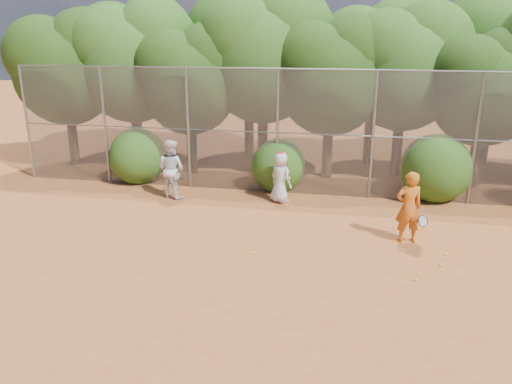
# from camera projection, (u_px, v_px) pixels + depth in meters

# --- Properties ---
(ground) EXTENTS (80.00, 80.00, 0.00)m
(ground) POSITION_uv_depth(u_px,v_px,m) (279.00, 277.00, 10.83)
(ground) COLOR #994D22
(ground) RESTS_ON ground
(fence_back) EXTENTS (20.05, 0.09, 4.03)m
(fence_back) POSITION_uv_depth(u_px,v_px,m) (305.00, 132.00, 15.83)
(fence_back) COLOR gray
(fence_back) RESTS_ON ground
(tree_0) EXTENTS (4.38, 3.81, 6.00)m
(tree_0) POSITION_uv_depth(u_px,v_px,m) (66.00, 64.00, 18.89)
(tree_0) COLOR black
(tree_0) RESTS_ON ground
(tree_1) EXTENTS (4.64, 4.03, 6.35)m
(tree_1) POSITION_uv_depth(u_px,v_px,m) (133.00, 58.00, 18.82)
(tree_1) COLOR black
(tree_1) RESTS_ON ground
(tree_2) EXTENTS (3.99, 3.47, 5.47)m
(tree_2) POSITION_uv_depth(u_px,v_px,m) (191.00, 76.00, 17.88)
(tree_2) COLOR black
(tree_2) RESTS_ON ground
(tree_3) EXTENTS (4.89, 4.26, 6.70)m
(tree_3) POSITION_uv_depth(u_px,v_px,m) (265.00, 52.00, 18.10)
(tree_3) COLOR black
(tree_3) RESTS_ON ground
(tree_4) EXTENTS (4.19, 3.64, 5.73)m
(tree_4) POSITION_uv_depth(u_px,v_px,m) (332.00, 72.00, 17.27)
(tree_4) COLOR black
(tree_4) RESTS_ON ground
(tree_5) EXTENTS (4.51, 3.92, 6.17)m
(tree_5) POSITION_uv_depth(u_px,v_px,m) (406.00, 63.00, 17.46)
(tree_5) COLOR black
(tree_5) RESTS_ON ground
(tree_6) EXTENTS (3.86, 3.36, 5.29)m
(tree_6) POSITION_uv_depth(u_px,v_px,m) (486.00, 84.00, 16.23)
(tree_6) COLOR black
(tree_6) RESTS_ON ground
(tree_9) EXTENTS (4.83, 4.20, 6.62)m
(tree_9) POSITION_uv_depth(u_px,v_px,m) (134.00, 50.00, 21.11)
(tree_9) COLOR black
(tree_9) RESTS_ON ground
(tree_10) EXTENTS (5.15, 4.48, 7.06)m
(tree_10) POSITION_uv_depth(u_px,v_px,m) (251.00, 44.00, 20.27)
(tree_10) COLOR black
(tree_10) RESTS_ON ground
(tree_11) EXTENTS (4.64, 4.03, 6.35)m
(tree_11) POSITION_uv_depth(u_px,v_px,m) (376.00, 57.00, 19.10)
(tree_11) COLOR black
(tree_11) RESTS_ON ground
(tree_12) EXTENTS (5.02, 4.37, 6.88)m
(tree_12) POSITION_uv_depth(u_px,v_px,m) (499.00, 48.00, 18.72)
(tree_12) COLOR black
(tree_12) RESTS_ON ground
(bush_0) EXTENTS (2.00, 2.00, 2.00)m
(bush_0) POSITION_uv_depth(u_px,v_px,m) (138.00, 154.00, 17.53)
(bush_0) COLOR #244912
(bush_0) RESTS_ON ground
(bush_1) EXTENTS (1.80, 1.80, 1.80)m
(bush_1) POSITION_uv_depth(u_px,v_px,m) (278.00, 164.00, 16.62)
(bush_1) COLOR #244912
(bush_1) RESTS_ON ground
(bush_2) EXTENTS (2.20, 2.20, 2.20)m
(bush_2) POSITION_uv_depth(u_px,v_px,m) (436.00, 165.00, 15.63)
(bush_2) COLOR #244912
(bush_2) RESTS_ON ground
(player_yellow) EXTENTS (0.90, 0.64, 1.84)m
(player_yellow) POSITION_uv_depth(u_px,v_px,m) (409.00, 207.00, 12.42)
(player_yellow) COLOR #C46017
(player_yellow) RESTS_ON ground
(player_teen) EXTENTS (0.93, 0.86, 1.62)m
(player_teen) POSITION_uv_depth(u_px,v_px,m) (280.00, 177.00, 15.41)
(player_teen) COLOR silver
(player_teen) RESTS_ON ground
(player_white) EXTENTS (1.09, 0.97, 1.87)m
(player_white) POSITION_uv_depth(u_px,v_px,m) (171.00, 169.00, 15.84)
(player_white) COLOR silver
(player_white) RESTS_ON ground
(ball_0) EXTENTS (0.07, 0.07, 0.07)m
(ball_0) POSITION_uv_depth(u_px,v_px,m) (441.00, 265.00, 11.34)
(ball_0) COLOR yellow
(ball_0) RESTS_ON ground
(ball_1) EXTENTS (0.07, 0.07, 0.07)m
(ball_1) POSITION_uv_depth(u_px,v_px,m) (416.00, 280.00, 10.66)
(ball_1) COLOR yellow
(ball_1) RESTS_ON ground
(ball_2) EXTENTS (0.07, 0.07, 0.07)m
(ball_2) POSITION_uv_depth(u_px,v_px,m) (446.00, 254.00, 11.88)
(ball_2) COLOR yellow
(ball_2) RESTS_ON ground
(ball_3) EXTENTS (0.07, 0.07, 0.07)m
(ball_3) POSITION_uv_depth(u_px,v_px,m) (254.00, 253.00, 11.95)
(ball_3) COLOR yellow
(ball_3) RESTS_ON ground
(ball_4) EXTENTS (0.07, 0.07, 0.07)m
(ball_4) POSITION_uv_depth(u_px,v_px,m) (419.00, 229.00, 13.42)
(ball_4) COLOR yellow
(ball_4) RESTS_ON ground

